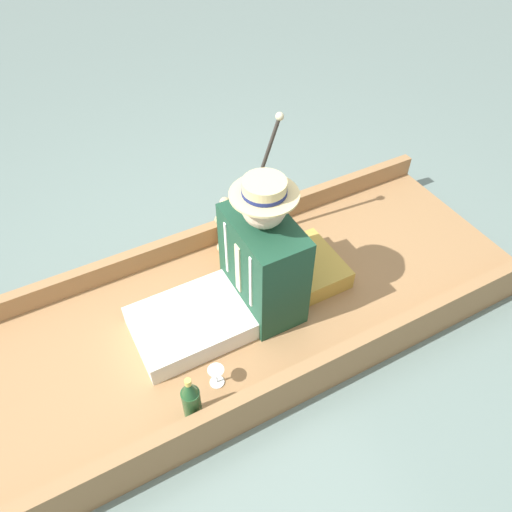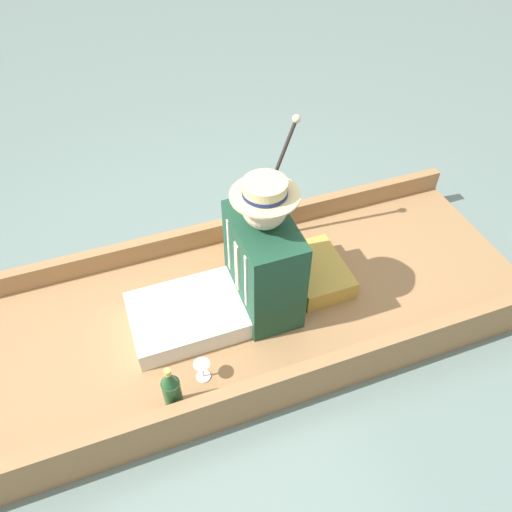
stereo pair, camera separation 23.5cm
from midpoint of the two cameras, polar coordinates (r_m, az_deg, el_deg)
ground_plane at (r=2.69m, az=-0.09°, el=-7.91°), size 16.00×16.00×0.00m
punt_boat at (r=2.63m, az=-0.09°, el=-6.86°), size 1.10×3.13×0.26m
seat_cushion at (r=2.71m, az=9.42°, el=-1.89°), size 0.40×0.28×0.11m
seated_person at (r=2.39m, az=1.48°, el=-1.90°), size 0.46×0.83×0.77m
teddy_bear at (r=2.73m, az=0.54°, el=2.95°), size 0.26×0.15×0.38m
wine_glass at (r=2.29m, az=-3.21°, el=-12.78°), size 0.07×0.07×0.11m
walking_cane at (r=2.69m, az=4.82°, el=9.50°), size 0.04×0.29×0.77m
champagne_bottle at (r=2.18m, az=-6.49°, el=-15.20°), size 0.08×0.08×0.29m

